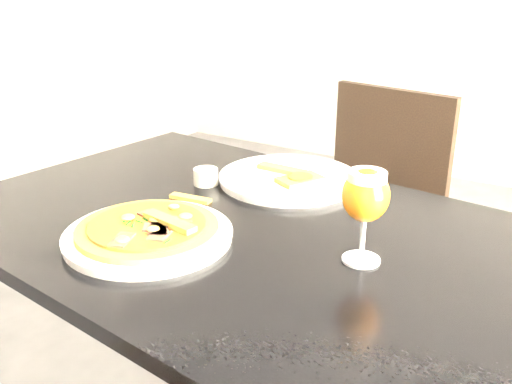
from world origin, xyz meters
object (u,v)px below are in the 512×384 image
Objects in this scene: chair_far at (365,223)px; pizza at (148,228)px; beer_glass at (366,196)px; dining_table at (235,260)px.

chair_far is 3.34× the size of pizza.
beer_glass is at bearing 20.08° from pizza.
beer_glass is at bearing -60.61° from chair_far.
dining_table is 7.51× the size of beer_glass.
beer_glass is (0.37, 0.14, 0.10)m from pizza.
pizza reaches higher than dining_table.
chair_far is 0.83m from beer_glass.
beer_glass reaches higher than pizza.
chair_far is 5.25× the size of beer_glass.
chair_far is (0.03, 0.67, -0.17)m from dining_table.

